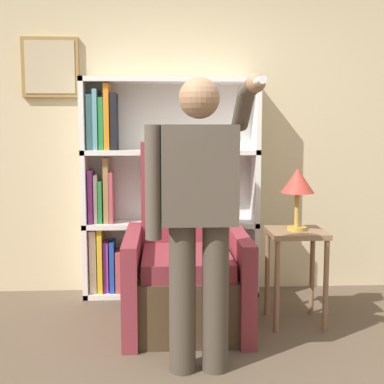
% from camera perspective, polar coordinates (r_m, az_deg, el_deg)
% --- Properties ---
extents(wall_back, '(8.00, 0.11, 2.80)m').
position_cam_1_polar(wall_back, '(4.52, -0.66, 7.17)').
color(wall_back, beige).
rests_on(wall_back, ground_plane).
extents(bookcase, '(1.43, 0.28, 1.78)m').
position_cam_1_polar(bookcase, '(4.38, -4.34, 0.12)').
color(bookcase, white).
rests_on(bookcase, ground_plane).
extents(armchair, '(0.83, 0.91, 1.28)m').
position_cam_1_polar(armchair, '(3.80, -0.66, -8.37)').
color(armchair, '#4C3823').
rests_on(armchair, ground_plane).
extents(person_standing, '(0.56, 0.78, 1.65)m').
position_cam_1_polar(person_standing, '(2.94, 0.74, -1.64)').
color(person_standing, '#473D33').
rests_on(person_standing, ground_plane).
extents(side_table, '(0.39, 0.39, 0.67)m').
position_cam_1_polar(side_table, '(3.85, 11.03, -6.10)').
color(side_table, '#846647').
rests_on(side_table, ground_plane).
extents(table_lamp, '(0.23, 0.23, 0.43)m').
position_cam_1_polar(table_lamp, '(3.77, 11.20, 0.88)').
color(table_lamp, gold).
rests_on(table_lamp, side_table).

